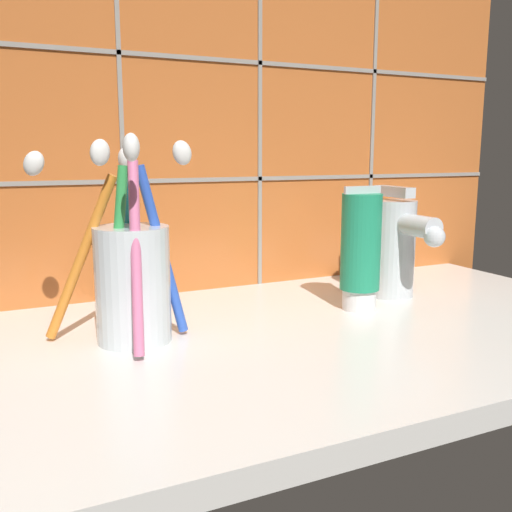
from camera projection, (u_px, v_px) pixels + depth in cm
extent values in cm
cube|color=silver|center=(329.00, 335.00, 56.38)|extent=(68.37, 39.80, 2.00)
cube|color=#C6662D|center=(244.00, 139.00, 70.80)|extent=(78.37, 1.50, 41.06)
cube|color=gray|center=(247.00, 179.00, 70.93)|extent=(78.37, 0.24, 0.50)
cube|color=gray|center=(247.00, 62.00, 68.43)|extent=(78.37, 0.24, 0.50)
cube|color=gray|center=(122.00, 137.00, 63.56)|extent=(0.50, 0.24, 41.06)
cube|color=gray|center=(260.00, 139.00, 70.77)|extent=(0.50, 0.24, 41.06)
cube|color=gray|center=(372.00, 140.00, 77.98)|extent=(0.50, 0.24, 41.06)
cylinder|color=silver|center=(133.00, 284.00, 50.88)|extent=(6.67, 6.67, 10.44)
cylinder|color=blue|center=(162.00, 251.00, 51.35)|extent=(4.52, 0.99, 15.54)
ellipsoid|color=white|center=(182.00, 153.00, 50.62)|extent=(2.18, 1.34, 2.53)
cylinder|color=teal|center=(129.00, 249.00, 54.07)|extent=(2.22, 6.35, 15.10)
ellipsoid|color=white|center=(125.00, 159.00, 55.54)|extent=(1.77, 2.57, 2.65)
cylinder|color=orange|center=(81.00, 258.00, 50.35)|extent=(6.84, 3.67, 14.85)
ellipsoid|color=white|center=(34.00, 163.00, 48.77)|extent=(2.74, 2.16, 2.69)
cylinder|color=green|center=(117.00, 256.00, 49.10)|extent=(2.99, 1.71, 15.45)
ellipsoid|color=white|center=(100.00, 152.00, 46.78)|extent=(2.26, 1.83, 2.40)
cylinder|color=pink|center=(136.00, 257.00, 47.25)|extent=(2.15, 5.25, 15.99)
ellipsoid|color=white|center=(131.00, 147.00, 43.29)|extent=(1.80, 2.46, 2.57)
cylinder|color=white|center=(359.00, 299.00, 61.99)|extent=(3.62, 3.62, 2.26)
cylinder|color=#1E8C60|center=(361.00, 242.00, 60.86)|extent=(4.26, 4.26, 10.30)
cube|color=silver|center=(363.00, 190.00, 59.87)|extent=(4.47, 0.36, 0.80)
cylinder|color=silver|center=(392.00, 248.00, 67.19)|extent=(5.38, 5.38, 11.37)
cylinder|color=silver|center=(413.00, 225.00, 63.38)|extent=(2.69, 7.25, 2.42)
sphere|color=silver|center=(434.00, 237.00, 60.29)|extent=(2.26, 2.26, 2.26)
cube|color=silver|center=(394.00, 192.00, 66.00)|extent=(1.62, 6.05, 1.20)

